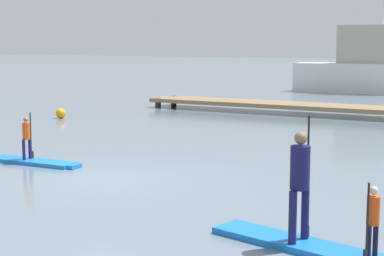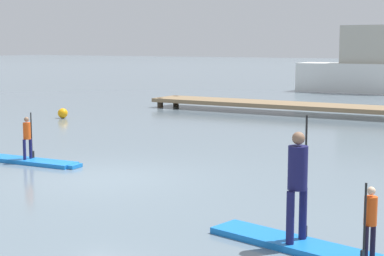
% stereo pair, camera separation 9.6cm
% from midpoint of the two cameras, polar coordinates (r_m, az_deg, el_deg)
% --- Properties ---
extents(ground_plane, '(240.00, 240.00, 0.00)m').
position_cam_midpoint_polar(ground_plane, '(14.31, -8.26, -4.65)').
color(ground_plane, slate).
extents(paddleboard_near, '(3.17, 0.77, 0.10)m').
position_cam_midpoint_polar(paddleboard_near, '(16.61, -14.96, -2.94)').
color(paddleboard_near, blue).
rests_on(paddleboard_near, ground).
extents(paddler_child_solo, '(0.20, 0.39, 1.19)m').
position_cam_midpoint_polar(paddler_child_solo, '(16.51, -15.01, -0.68)').
color(paddler_child_solo, '#19194C').
rests_on(paddler_child_solo, paddleboard_near).
extents(paddleboard_far, '(3.55, 1.30, 0.10)m').
position_cam_midpoint_polar(paddleboard_far, '(9.50, 11.07, -10.78)').
color(paddleboard_far, blue).
rests_on(paddleboard_far, ground).
extents(paddler_adult, '(0.35, 0.51, 1.88)m').
position_cam_midpoint_polar(paddler_adult, '(9.41, 9.54, -4.59)').
color(paddler_adult, '#19194C').
rests_on(paddler_adult, paddleboard_far).
extents(paddler_child_front, '(0.21, 0.37, 1.10)m').
position_cam_midpoint_polar(paddler_child_front, '(8.93, 15.84, -7.99)').
color(paddler_child_front, black).
rests_on(paddler_child_front, paddleboard_far).
extents(fishing_boat_white_large, '(11.35, 2.95, 8.99)m').
position_cam_midpoint_polar(fishing_boat_white_large, '(40.37, 16.95, 5.05)').
color(fishing_boat_white_large, silver).
rests_on(fishing_boat_white_large, ground).
extents(floating_dock, '(11.76, 2.03, 0.46)m').
position_cam_midpoint_polar(floating_dock, '(28.11, 7.16, 2.15)').
color(floating_dock, '#846B4C').
rests_on(floating_dock, ground).
extents(mooring_buoy_near, '(0.41, 0.41, 0.41)m').
position_cam_midpoint_polar(mooring_buoy_near, '(26.27, -11.99, 1.32)').
color(mooring_buoy_near, orange).
rests_on(mooring_buoy_near, ground).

